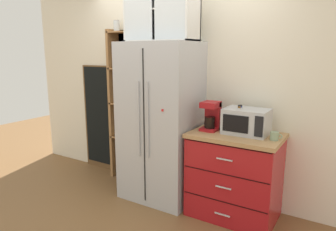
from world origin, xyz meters
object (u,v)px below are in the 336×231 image
at_px(coffee_maker, 211,116).
at_px(microwave, 246,121).
at_px(mug_sage, 275,136).
at_px(mug_cream, 235,131).
at_px(refrigerator, 161,122).
at_px(bottle_cobalt, 240,120).
at_px(bottle_amber, 239,120).
at_px(chalkboard_menu, 100,118).

bearing_deg(coffee_maker, microwave, 6.45).
distance_m(coffee_maker, mug_sage, 0.69).
xyz_separation_m(coffee_maker, mug_cream, (0.29, -0.06, -0.11)).
xyz_separation_m(refrigerator, mug_cream, (0.91, -0.02, 0.03)).
bearing_deg(bottle_cobalt, mug_sage, -20.24).
height_order(coffee_maker, mug_sage, coffee_maker).
height_order(refrigerator, bottle_amber, refrigerator).
bearing_deg(mug_sage, bottle_amber, 166.67).
bearing_deg(microwave, mug_sage, -16.77).
bearing_deg(mug_sage, refrigerator, 179.32).
bearing_deg(refrigerator, coffee_maker, 3.20).
bearing_deg(chalkboard_menu, mug_sage, -7.11).
xyz_separation_m(mug_sage, bottle_amber, (-0.39, 0.09, 0.09)).
bearing_deg(bottle_cobalt, refrigerator, -172.01).
distance_m(refrigerator, bottle_cobalt, 0.93).
height_order(microwave, mug_cream, microwave).
relative_size(bottle_cobalt, bottle_amber, 0.98).
distance_m(mug_cream, chalkboard_menu, 2.22).
xyz_separation_m(microwave, bottle_cobalt, (-0.08, 0.05, -0.00)).
xyz_separation_m(bottle_cobalt, bottle_amber, (-0.00, -0.05, 0.00)).
bearing_deg(microwave, bottle_amber, -179.95).
bearing_deg(bottle_cobalt, microwave, -31.70).
distance_m(coffee_maker, mug_cream, 0.32).
xyz_separation_m(microwave, bottle_amber, (-0.08, -0.00, -0.00)).
bearing_deg(bottle_cobalt, coffee_maker, -162.09).
relative_size(coffee_maker, bottle_amber, 1.07).
height_order(bottle_cobalt, chalkboard_menu, chalkboard_menu).
bearing_deg(refrigerator, chalkboard_menu, 166.48).
xyz_separation_m(bottle_cobalt, chalkboard_menu, (-2.18, 0.18, -0.26)).
relative_size(coffee_maker, mug_sage, 2.71).
bearing_deg(mug_cream, bottle_cobalt, 90.72).
height_order(mug_cream, bottle_cobalt, bottle_cobalt).
distance_m(refrigerator, coffee_maker, 0.64).
distance_m(refrigerator, bottle_amber, 0.92).
relative_size(microwave, bottle_amber, 1.51).
distance_m(bottle_cobalt, bottle_amber, 0.05).
bearing_deg(bottle_cobalt, mug_cream, -89.28).
height_order(bottle_amber, chalkboard_menu, chalkboard_menu).
height_order(refrigerator, mug_cream, refrigerator).
relative_size(refrigerator, mug_sage, 16.12).
bearing_deg(coffee_maker, bottle_amber, 8.27).
height_order(bottle_cobalt, bottle_amber, bottle_amber).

